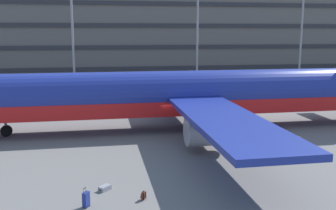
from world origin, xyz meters
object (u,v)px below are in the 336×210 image
(suitcase_small, at_px, (105,188))
(backpack_large, at_px, (143,195))
(airliner, at_px, (183,95))
(suitcase_teal, at_px, (86,199))

(suitcase_small, bearing_deg, backpack_large, -39.12)
(airliner, height_order, suitcase_small, airliner)
(suitcase_small, bearing_deg, airliner, 61.23)
(suitcase_small, bearing_deg, suitcase_teal, -115.22)
(airliner, bearing_deg, backpack_large, -109.56)
(suitcase_small, height_order, backpack_large, backpack_large)
(backpack_large, bearing_deg, suitcase_small, 140.88)
(suitcase_teal, xyz_separation_m, backpack_large, (2.76, 0.37, -0.18))
(backpack_large, bearing_deg, airliner, 70.44)
(backpack_large, bearing_deg, suitcase_teal, -172.42)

